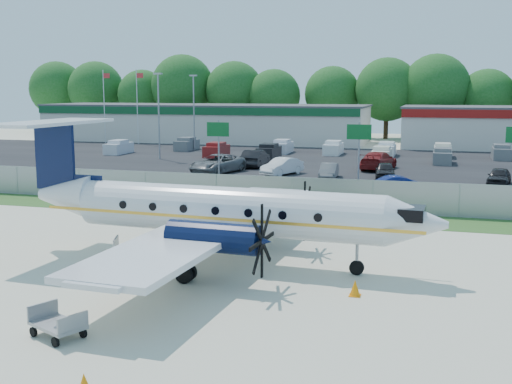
# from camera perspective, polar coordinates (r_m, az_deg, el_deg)

# --- Properties ---
(ground) EXTENTS (170.00, 170.00, 0.00)m
(ground) POSITION_cam_1_polar(r_m,az_deg,el_deg) (27.15, -3.56, -6.74)
(ground) COLOR beige
(ground) RESTS_ON ground
(grass_verge) EXTENTS (170.00, 4.00, 0.02)m
(grass_verge) POSITION_cam_1_polar(r_m,az_deg,el_deg) (38.35, 2.50, -2.01)
(grass_verge) COLOR #2D561E
(grass_verge) RESTS_ON ground
(access_road) EXTENTS (170.00, 8.00, 0.02)m
(access_road) POSITION_cam_1_polar(r_m,az_deg,el_deg) (45.07, 4.61, -0.35)
(access_road) COLOR black
(access_road) RESTS_ON ground
(parking_lot) EXTENTS (170.00, 32.00, 0.02)m
(parking_lot) POSITION_cam_1_polar(r_m,az_deg,el_deg) (65.59, 8.32, 2.57)
(parking_lot) COLOR black
(parking_lot) RESTS_ON ground
(perimeter_fence) EXTENTS (120.00, 0.06, 1.99)m
(perimeter_fence) POSITION_cam_1_polar(r_m,az_deg,el_deg) (40.09, 3.19, -0.08)
(perimeter_fence) COLOR gray
(perimeter_fence) RESTS_ON ground
(building_west) EXTENTS (46.40, 12.40, 5.24)m
(building_west) POSITION_cam_1_polar(r_m,az_deg,el_deg) (92.70, -4.63, 6.16)
(building_west) COLOR silver
(building_west) RESTS_ON ground
(sign_left) EXTENTS (1.80, 0.26, 5.00)m
(sign_left) POSITION_cam_1_polar(r_m,az_deg,el_deg) (50.52, -3.38, 4.81)
(sign_left) COLOR gray
(sign_left) RESTS_ON ground
(sign_mid) EXTENTS (1.80, 0.26, 5.00)m
(sign_mid) POSITION_cam_1_polar(r_m,az_deg,el_deg) (47.98, 9.14, 4.48)
(sign_mid) COLOR gray
(sign_mid) RESTS_ON ground
(flagpole_west) EXTENTS (1.06, 0.12, 10.00)m
(flagpole_west) POSITION_cam_1_polar(r_m,az_deg,el_deg) (91.32, -13.31, 7.79)
(flagpole_west) COLOR silver
(flagpole_west) RESTS_ON ground
(flagpole_east) EXTENTS (1.06, 0.12, 10.00)m
(flagpole_east) POSITION_cam_1_polar(r_m,az_deg,el_deg) (88.98, -10.48, 7.86)
(flagpole_east) COLOR silver
(flagpole_east) RESTS_ON ground
(light_pole_nw) EXTENTS (0.90, 0.35, 9.09)m
(light_pole_nw) POSITION_cam_1_polar(r_m,az_deg,el_deg) (68.94, -8.65, 7.23)
(light_pole_nw) COLOR gray
(light_pole_nw) RESTS_ON ground
(light_pole_sw) EXTENTS (0.90, 0.35, 9.09)m
(light_pole_sw) POSITION_cam_1_polar(r_m,az_deg,el_deg) (78.12, -5.55, 7.50)
(light_pole_sw) COLOR gray
(light_pole_sw) RESTS_ON ground
(tree_line) EXTENTS (112.00, 6.00, 14.00)m
(tree_line) POSITION_cam_1_polar(r_m,az_deg,el_deg) (99.24, 11.06, 4.70)
(tree_line) COLOR #184F17
(tree_line) RESTS_ON ground
(aircraft) EXTENTS (19.24, 18.98, 5.96)m
(aircraft) POSITION_cam_1_polar(r_m,az_deg,el_deg) (27.50, -3.35, -1.61)
(aircraft) COLOR silver
(aircraft) RESTS_ON ground
(baggage_cart_near) EXTENTS (2.19, 1.73, 1.00)m
(baggage_cart_near) POSITION_cam_1_polar(r_m,az_deg,el_deg) (28.72, -10.52, -5.03)
(baggage_cart_near) COLOR gray
(baggage_cart_near) RESTS_ON ground
(baggage_cart_far) EXTENTS (1.99, 1.66, 0.90)m
(baggage_cart_far) POSITION_cam_1_polar(r_m,az_deg,el_deg) (20.63, -17.21, -11.14)
(baggage_cart_far) COLOR gray
(baggage_cart_far) RESTS_ON ground
(cone_nose) EXTENTS (0.42, 0.42, 0.59)m
(cone_nose) POSITION_cam_1_polar(r_m,az_deg,el_deg) (23.76, 8.79, -8.47)
(cone_nose) COLOR orange
(cone_nose) RESTS_ON ground
(cone_port_wing) EXTENTS (0.33, 0.33, 0.47)m
(cone_port_wing) POSITION_cam_1_polar(r_m,az_deg,el_deg) (17.14, -15.04, -16.04)
(cone_port_wing) COLOR orange
(cone_port_wing) RESTS_ON ground
(cone_starboard_wing) EXTENTS (0.37, 0.37, 0.53)m
(cone_starboard_wing) POSITION_cam_1_polar(r_m,az_deg,el_deg) (33.47, 7.26, -3.30)
(cone_starboard_wing) COLOR orange
(cone_starboard_wing) RESTS_ON ground
(road_car_west) EXTENTS (5.40, 3.96, 1.36)m
(road_car_west) POSITION_cam_1_polar(r_m,az_deg,el_deg) (51.37, -18.30, 0.38)
(road_car_west) COLOR beige
(road_car_west) RESTS_ON ground
(road_car_mid) EXTENTS (4.29, 2.80, 1.34)m
(road_car_mid) POSITION_cam_1_polar(r_m,az_deg,el_deg) (46.46, 11.73, -0.24)
(road_car_mid) COLOR navy
(road_car_mid) RESTS_ON ground
(parked_car_a) EXTENTS (4.31, 6.52, 1.66)m
(parked_car_a) POSITION_cam_1_polar(r_m,az_deg,el_deg) (57.30, -3.45, 1.69)
(parked_car_a) COLOR #595B5E
(parked_car_a) RESTS_ON ground
(parked_car_b) EXTENTS (3.18, 4.76, 1.48)m
(parked_car_b) POSITION_cam_1_polar(r_m,az_deg,el_deg) (56.02, 2.32, 1.53)
(parked_car_b) COLOR silver
(parked_car_b) RESTS_ON ground
(parked_car_c) EXTENTS (1.61, 3.96, 1.28)m
(parked_car_c) POSITION_cam_1_polar(r_m,az_deg,el_deg) (54.03, 6.48, 1.20)
(parked_car_c) COLOR #595B5E
(parked_car_c) RESTS_ON ground
(parked_car_d) EXTENTS (2.00, 4.15, 1.37)m
(parked_car_d) POSITION_cam_1_polar(r_m,az_deg,el_deg) (54.76, 11.38, 1.18)
(parked_car_d) COLOR black
(parked_car_d) RESTS_ON ground
(parked_car_e) EXTENTS (2.23, 4.20, 1.36)m
(parked_car_e) POSITION_cam_1_polar(r_m,az_deg,el_deg) (53.44, 20.76, 0.57)
(parked_car_e) COLOR black
(parked_car_e) RESTS_ON ground
(parked_car_f) EXTENTS (1.90, 5.10, 1.67)m
(parked_car_f) POSITION_cam_1_polar(r_m,az_deg,el_deg) (61.79, -0.07, 2.25)
(parked_car_f) COLOR black
(parked_car_f) RESTS_ON ground
(parked_car_g) EXTENTS (3.31, 6.18, 1.70)m
(parked_car_g) POSITION_cam_1_polar(r_m,az_deg,el_deg) (60.68, 10.79, 1.96)
(parked_car_g) COLOR maroon
(parked_car_g) RESTS_ON ground
(far_parking_rows) EXTENTS (56.00, 10.00, 1.60)m
(far_parking_rows) POSITION_cam_1_polar(r_m,az_deg,el_deg) (70.51, 8.89, 3.00)
(far_parking_rows) COLOR gray
(far_parking_rows) RESTS_ON ground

